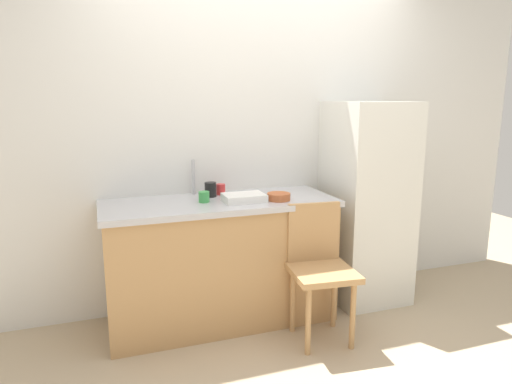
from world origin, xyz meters
name	(u,v)px	position (x,y,z in m)	size (l,w,h in m)	color
ground_plane	(308,355)	(0.00, 0.00, 0.00)	(8.00, 8.00, 0.00)	tan
back_wall	(255,136)	(0.00, 1.00, 1.28)	(4.80, 0.10, 2.57)	silver
cabinet_base	(220,264)	(-0.39, 0.65, 0.42)	(1.56, 0.60, 0.84)	tan
countertop	(219,203)	(-0.39, 0.65, 0.86)	(1.60, 0.64, 0.04)	#B7B7BC
faucet	(193,177)	(-0.51, 0.90, 1.01)	(0.02, 0.02, 0.25)	#B7B7BC
refrigerator	(366,202)	(0.80, 0.66, 0.77)	(0.56, 0.58, 1.55)	silver
chair	(319,265)	(0.17, 0.21, 0.50)	(0.44, 0.44, 0.89)	tan
dish_tray	(244,198)	(-0.24, 0.56, 0.91)	(0.28, 0.20, 0.05)	white
terracotta_bowl	(279,197)	(0.00, 0.52, 0.91)	(0.16, 0.16, 0.05)	#B25B33
cup_black	(210,190)	(-0.42, 0.78, 0.93)	(0.08, 0.08, 0.10)	black
cup_green	(204,197)	(-0.50, 0.62, 0.92)	(0.07, 0.07, 0.07)	green
cup_red	(221,189)	(-0.33, 0.82, 0.92)	(0.06, 0.06, 0.08)	red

